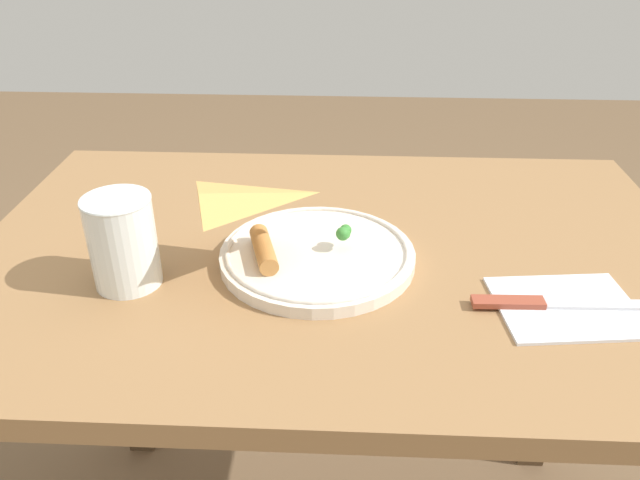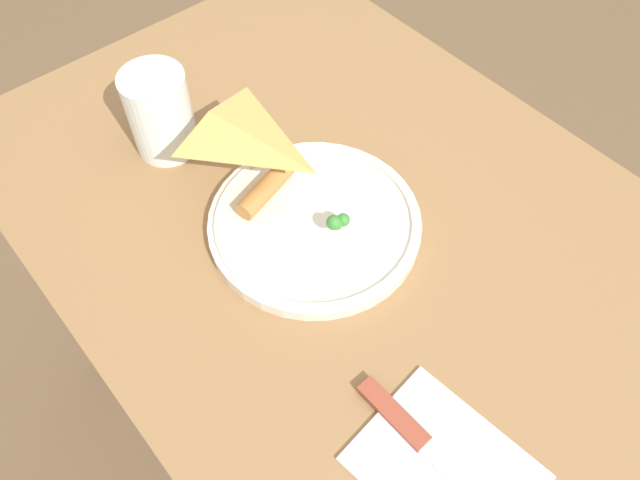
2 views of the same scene
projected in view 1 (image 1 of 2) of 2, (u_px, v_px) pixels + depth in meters
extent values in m
cube|color=olive|center=(334.00, 256.00, 0.85)|extent=(0.98, 0.65, 0.03)
cube|color=#4C3823|center=(123.00, 326.00, 1.29)|extent=(0.06, 0.06, 0.68)
cube|color=#4C3823|center=(555.00, 339.00, 1.25)|extent=(0.06, 0.06, 0.68)
cylinder|color=silver|center=(317.00, 256.00, 0.81)|extent=(0.25, 0.25, 0.02)
torus|color=silver|center=(317.00, 250.00, 0.80)|extent=(0.24, 0.24, 0.01)
pyramid|color=#DBA351|center=(320.00, 244.00, 0.80)|extent=(0.17, 0.13, 0.02)
cylinder|color=#B77A3D|center=(264.00, 249.00, 0.78)|extent=(0.05, 0.09, 0.02)
sphere|color=#388433|center=(345.00, 234.00, 0.79)|extent=(0.01, 0.01, 0.01)
sphere|color=#388433|center=(343.00, 234.00, 0.79)|extent=(0.02, 0.02, 0.02)
sphere|color=#388433|center=(346.00, 230.00, 0.80)|extent=(0.02, 0.02, 0.02)
cylinder|color=white|center=(123.00, 242.00, 0.74)|extent=(0.08, 0.08, 0.11)
cylinder|color=white|center=(126.00, 258.00, 0.75)|extent=(0.07, 0.07, 0.07)
torus|color=white|center=(115.00, 200.00, 0.71)|extent=(0.08, 0.08, 0.00)
cube|color=silver|center=(566.00, 307.00, 0.72)|extent=(0.17, 0.14, 0.00)
cube|color=#99422D|center=(508.00, 302.00, 0.72)|extent=(0.08, 0.02, 0.01)
cube|color=silver|center=(604.00, 305.00, 0.72)|extent=(0.14, 0.02, 0.00)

